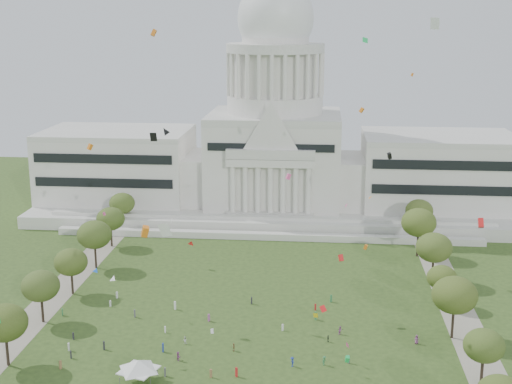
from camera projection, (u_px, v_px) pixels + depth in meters
The scene contains 27 objects.
ground at pixel (235, 368), 137.76m from camera, with size 400.00×400.00×0.00m, color #2F451B.
capitol at pixel (275, 148), 242.14m from camera, with size 160.00×64.50×91.30m.
path_left at pixel (52, 299), 171.04m from camera, with size 8.00×160.00×0.04m, color gray.
path_right at pixel (459, 314), 162.45m from camera, with size 8.00×160.00×0.04m, color gray.
row_tree_l_1 at pixel (5, 323), 136.68m from camera, with size 8.86×8.86×12.59m.
row_tree_r_1 at pixel (484, 346), 130.08m from camera, with size 7.58×7.58×10.78m.
row_tree_l_2 at pixel (41, 286), 156.46m from camera, with size 8.42×8.42×11.97m.
row_tree_r_2 at pixel (455, 295), 148.32m from camera, with size 9.55×9.55×13.58m.
row_tree_l_3 at pixel (71, 262), 172.50m from camera, with size 8.12×8.12×11.55m.
row_tree_r_3 at pixel (442, 278), 165.40m from camera, with size 7.01×7.01×9.98m.
row_tree_l_4 at pixel (94, 235), 190.09m from camera, with size 9.29×9.29×13.21m.
row_tree_r_4 at pixel (434, 248), 179.87m from camera, with size 9.19×9.19×13.06m.
row_tree_l_5 at pixel (111, 219), 208.39m from camera, with size 8.33×8.33×11.85m.
row_tree_r_5 at pixel (419, 223), 199.30m from camera, with size 9.82×9.82×13.96m.
row_tree_l_6 at pixel (122, 203), 226.09m from camera, with size 8.19×8.19×11.64m.
row_tree_r_6 at pixel (419, 211), 216.75m from camera, with size 8.42×8.42×11.97m.
event_tent at pixel (138, 365), 131.30m from camera, with size 10.73×10.73×4.75m.
person_0 at pixel (417, 339), 147.75m from camera, with size 0.94×0.61×1.93m, color #994C8C.
person_2 at pixel (340, 330), 152.10m from camera, with size 0.92×0.57×1.88m, color #994C8C.
person_3 at pixel (292, 362), 138.15m from camera, with size 1.28×0.66×1.98m, color navy.
person_4 at pixel (234, 347), 144.56m from camera, with size 1.01×0.55×1.72m, color olive.
person_5 at pixel (178, 356), 140.56m from camera, with size 1.75×0.69×1.88m, color #994C8C.
person_8 at pixel (185, 340), 147.77m from camera, with size 0.77×0.48×1.59m, color silver.
person_9 at pixel (324, 361), 138.65m from camera, with size 1.25×0.64×1.93m, color #33723F.
person_10 at pixel (328, 339), 148.58m from camera, with size 0.88×0.48×1.51m, color #26262B.
distant_crowd at pixel (185, 330), 152.35m from camera, with size 64.48×39.47×1.95m.
kite_swarm at pixel (256, 203), 135.71m from camera, with size 91.56×92.38×62.93m.
Camera 1 is at (15.71, -124.54, 66.34)m, focal length 50.00 mm.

